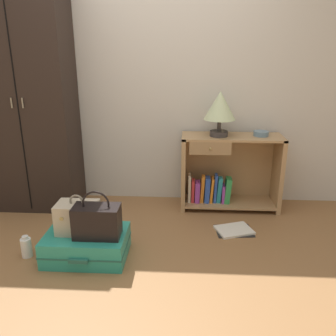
{
  "coord_description": "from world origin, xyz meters",
  "views": [
    {
      "loc": [
        0.45,
        -2.04,
        1.5
      ],
      "look_at": [
        0.28,
        0.8,
        0.55
      ],
      "focal_mm": 37.44,
      "sensor_mm": 36.0,
      "label": 1
    }
  ],
  "objects_px": {
    "wardrobe": "(29,99)",
    "table_lamp": "(220,107)",
    "bowl": "(261,134)",
    "bottle": "(26,247)",
    "open_book_on_floor": "(234,230)",
    "suitcase_large": "(87,245)",
    "handbag": "(97,221)",
    "bookshelf": "(226,173)",
    "train_case": "(78,217)"
  },
  "relations": [
    {
      "from": "bowl",
      "to": "train_case",
      "type": "xyz_separation_m",
      "value": [
        -1.51,
        -0.96,
        -0.44
      ]
    },
    {
      "from": "suitcase_large",
      "to": "bottle",
      "type": "xyz_separation_m",
      "value": [
        -0.46,
        -0.02,
        -0.02
      ]
    },
    {
      "from": "bookshelf",
      "to": "bowl",
      "type": "xyz_separation_m",
      "value": [
        0.31,
        -0.01,
        0.41
      ]
    },
    {
      "from": "wardrobe",
      "to": "bottle",
      "type": "distance_m",
      "value": 1.41
    },
    {
      "from": "bottle",
      "to": "open_book_on_floor",
      "type": "xyz_separation_m",
      "value": [
        1.64,
        0.49,
        -0.07
      ]
    },
    {
      "from": "table_lamp",
      "to": "open_book_on_floor",
      "type": "height_order",
      "value": "table_lamp"
    },
    {
      "from": "train_case",
      "to": "handbag",
      "type": "distance_m",
      "value": 0.18
    },
    {
      "from": "bookshelf",
      "to": "bowl",
      "type": "distance_m",
      "value": 0.51
    },
    {
      "from": "bottle",
      "to": "handbag",
      "type": "bearing_deg",
      "value": -1.78
    },
    {
      "from": "bottle",
      "to": "open_book_on_floor",
      "type": "bearing_deg",
      "value": 16.71
    },
    {
      "from": "bowl",
      "to": "open_book_on_floor",
      "type": "bearing_deg",
      "value": -117.58
    },
    {
      "from": "bookshelf",
      "to": "table_lamp",
      "type": "distance_m",
      "value": 0.66
    },
    {
      "from": "suitcase_large",
      "to": "train_case",
      "type": "bearing_deg",
      "value": 157.3
    },
    {
      "from": "bowl",
      "to": "bottle",
      "type": "distance_m",
      "value": 2.27
    },
    {
      "from": "table_lamp",
      "to": "bottle",
      "type": "relative_size",
      "value": 2.41
    },
    {
      "from": "bookshelf",
      "to": "bowl",
      "type": "relative_size",
      "value": 6.76
    },
    {
      "from": "table_lamp",
      "to": "bottle",
      "type": "bearing_deg",
      "value": -146.97
    },
    {
      "from": "suitcase_large",
      "to": "bottle",
      "type": "height_order",
      "value": "suitcase_large"
    },
    {
      "from": "table_lamp",
      "to": "bookshelf",
      "type": "bearing_deg",
      "value": 22.09
    },
    {
      "from": "wardrobe",
      "to": "suitcase_large",
      "type": "bearing_deg",
      "value": -51.58
    },
    {
      "from": "table_lamp",
      "to": "suitcase_large",
      "type": "bearing_deg",
      "value": -137.48
    },
    {
      "from": "table_lamp",
      "to": "wardrobe",
      "type": "bearing_deg",
      "value": -179.5
    },
    {
      "from": "suitcase_large",
      "to": "train_case",
      "type": "distance_m",
      "value": 0.23
    },
    {
      "from": "train_case",
      "to": "open_book_on_floor",
      "type": "bearing_deg",
      "value": 19.78
    },
    {
      "from": "table_lamp",
      "to": "handbag",
      "type": "distance_m",
      "value": 1.53
    },
    {
      "from": "wardrobe",
      "to": "suitcase_large",
      "type": "height_order",
      "value": "wardrobe"
    },
    {
      "from": "train_case",
      "to": "bottle",
      "type": "relative_size",
      "value": 1.76
    },
    {
      "from": "bowl",
      "to": "open_book_on_floor",
      "type": "distance_m",
      "value": 0.95
    },
    {
      "from": "bowl",
      "to": "bottle",
      "type": "relative_size",
      "value": 0.82
    },
    {
      "from": "wardrobe",
      "to": "table_lamp",
      "type": "height_order",
      "value": "wardrobe"
    },
    {
      "from": "bowl",
      "to": "suitcase_large",
      "type": "distance_m",
      "value": 1.87
    },
    {
      "from": "bowl",
      "to": "bottle",
      "type": "xyz_separation_m",
      "value": [
        -1.91,
        -1.01,
        -0.68
      ]
    },
    {
      "from": "table_lamp",
      "to": "handbag",
      "type": "height_order",
      "value": "table_lamp"
    },
    {
      "from": "handbag",
      "to": "train_case",
      "type": "bearing_deg",
      "value": 158.02
    },
    {
      "from": "bottle",
      "to": "bookshelf",
      "type": "bearing_deg",
      "value": 32.46
    },
    {
      "from": "suitcase_large",
      "to": "open_book_on_floor",
      "type": "relative_size",
      "value": 1.71
    },
    {
      "from": "bowl",
      "to": "train_case",
      "type": "bearing_deg",
      "value": -147.38
    },
    {
      "from": "open_book_on_floor",
      "to": "bottle",
      "type": "bearing_deg",
      "value": -163.29
    },
    {
      "from": "bookshelf",
      "to": "open_book_on_floor",
      "type": "relative_size",
      "value": 2.66
    },
    {
      "from": "bookshelf",
      "to": "bowl",
      "type": "height_order",
      "value": "bowl"
    },
    {
      "from": "table_lamp",
      "to": "handbag",
      "type": "xyz_separation_m",
      "value": [
        -0.94,
        -1.0,
        -0.68
      ]
    },
    {
      "from": "handbag",
      "to": "bookshelf",
      "type": "bearing_deg",
      "value": 45.07
    },
    {
      "from": "bowl",
      "to": "open_book_on_floor",
      "type": "relative_size",
      "value": 0.39
    },
    {
      "from": "bookshelf",
      "to": "table_lamp",
      "type": "xyz_separation_m",
      "value": [
        -0.09,
        -0.04,
        0.65
      ]
    },
    {
      "from": "suitcase_large",
      "to": "handbag",
      "type": "bearing_deg",
      "value": -21.57
    },
    {
      "from": "bookshelf",
      "to": "suitcase_large",
      "type": "xyz_separation_m",
      "value": [
        -1.14,
        -1.0,
        -0.25
      ]
    },
    {
      "from": "table_lamp",
      "to": "suitcase_large",
      "type": "relative_size",
      "value": 0.68
    },
    {
      "from": "wardrobe",
      "to": "handbag",
      "type": "xyz_separation_m",
      "value": [
        0.85,
        -0.98,
        -0.74
      ]
    },
    {
      "from": "bookshelf",
      "to": "open_book_on_floor",
      "type": "xyz_separation_m",
      "value": [
        0.04,
        -0.53,
        -0.35
      ]
    },
    {
      "from": "bowl",
      "to": "suitcase_large",
      "type": "height_order",
      "value": "bowl"
    }
  ]
}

